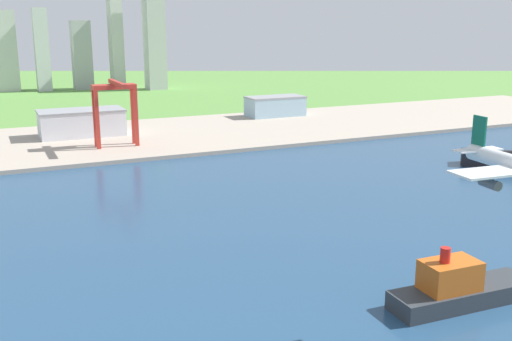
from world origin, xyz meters
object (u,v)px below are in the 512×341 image
at_px(warehouse_annex, 275,106).
at_px(container_barge, 458,288).
at_px(warehouse_main, 82,123).
at_px(port_crane_red, 115,99).

bearing_deg(warehouse_annex, container_barge, -107.78).
height_order(warehouse_main, warehouse_annex, warehouse_main).
bearing_deg(port_crane_red, warehouse_annex, 26.39).
relative_size(warehouse_main, warehouse_annex, 1.18).
xyz_separation_m(port_crane_red, warehouse_main, (-14.01, 48.47, -21.02)).
bearing_deg(warehouse_annex, warehouse_main, -171.30).
xyz_separation_m(container_barge, warehouse_annex, (105.14, 327.93, 5.60)).
bearing_deg(warehouse_main, port_crane_red, -73.88).
distance_m(port_crane_red, warehouse_annex, 166.11).
bearing_deg(warehouse_main, warehouse_annex, 8.70).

